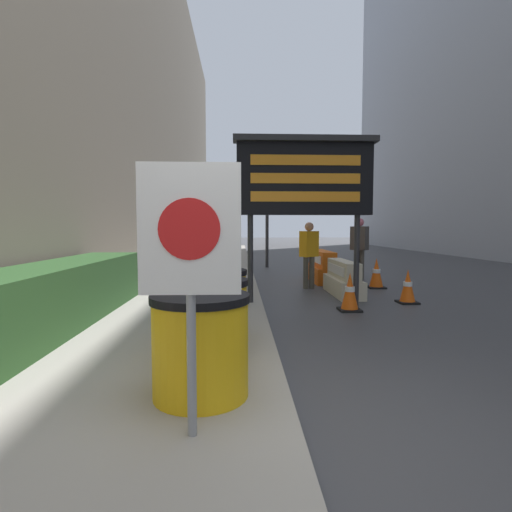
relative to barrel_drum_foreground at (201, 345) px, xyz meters
The scene contains 17 objects.
ground_plane 1.03m from the barrel_drum_foreground, 33.57° to the right, with size 120.00×120.00×0.00m, color #3F3F42.
sidewalk_left 1.23m from the barrel_drum_foreground, 155.00° to the right, with size 3.47×56.00×0.17m.
building_left_facade 11.94m from the barrel_drum_foreground, 107.58° to the left, with size 0.40×50.40×14.82m.
hedge_strip 3.20m from the barrel_drum_foreground, 132.32° to the left, with size 0.90×5.05×0.84m.
barrel_drum_foreground is the anchor object (origin of this frame).
barrel_drum_middle 0.91m from the barrel_drum_foreground, 89.64° to the left, with size 0.78×0.78×0.81m.
barrel_drum_back 1.83m from the barrel_drum_foreground, 89.63° to the left, with size 0.78×0.78×0.81m.
warning_sign 1.01m from the barrel_drum_foreground, 89.73° to the right, with size 0.63×0.08×1.72m.
message_board 4.57m from the barrel_drum_foreground, 69.79° to the left, with size 2.50×0.36×3.07m.
jersey_barrier_cream 6.25m from the barrel_drum_foreground, 65.18° to the left, with size 0.53×1.77×0.76m.
jersey_barrier_orange_far 8.39m from the barrel_drum_foreground, 71.79° to the left, with size 0.63×1.99×0.86m.
traffic_cone_near 4.56m from the barrel_drum_foreground, 59.82° to the left, with size 0.39×0.39×0.69m.
traffic_cone_mid 7.58m from the barrel_drum_foreground, 60.75° to the left, with size 0.42×0.42×0.74m.
traffic_cone_far 5.87m from the barrel_drum_foreground, 51.71° to the left, with size 0.37×0.37×0.67m.
traffic_light_near_curb 12.14m from the barrel_drum_foreground, 83.49° to the left, with size 0.28×0.44×3.76m.
pedestrian_worker 6.92m from the barrel_drum_foreground, 73.05° to the left, with size 0.50×0.46×1.63m.
pedestrian_passerby 9.12m from the barrel_drum_foreground, 65.52° to the left, with size 0.53×0.52×1.77m.
Camera 1 is at (-0.41, -2.61, 1.49)m, focal length 28.00 mm.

